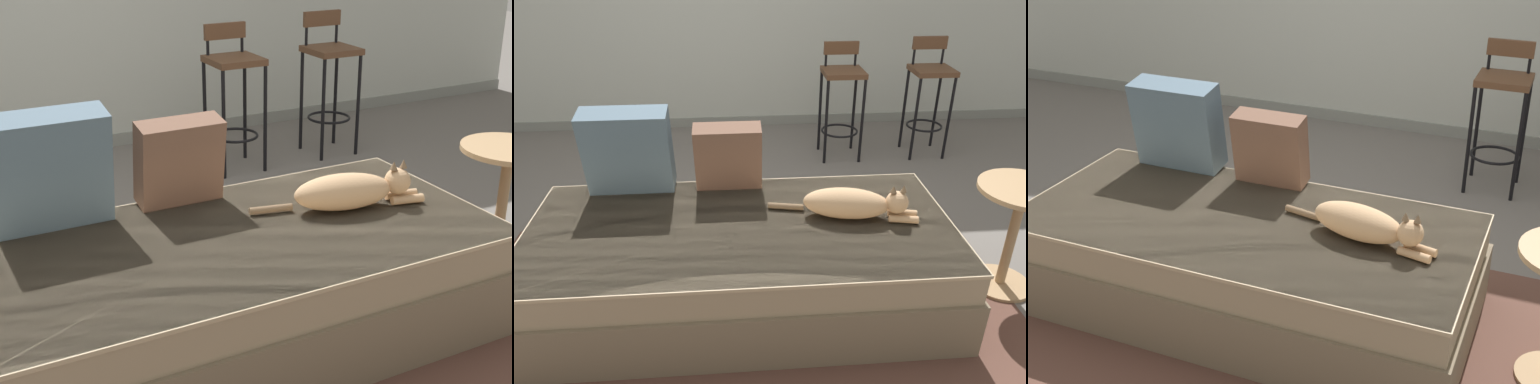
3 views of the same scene
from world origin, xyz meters
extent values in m
plane|color=#66605B|center=(0.00, 0.00, 0.00)|extent=(16.00, 16.00, 0.00)
cube|color=gray|center=(0.00, 2.20, 0.04)|extent=(8.00, 0.02, 0.09)
cube|color=brown|center=(0.00, -0.70, 0.00)|extent=(2.79, 2.11, 0.01)
cube|color=#766750|center=(0.00, -0.40, 0.14)|extent=(2.09, 1.01, 0.29)
cube|color=#9E896B|center=(0.00, -0.40, 0.37)|extent=(2.05, 0.97, 0.16)
cube|color=tan|center=(0.00, -0.40, 0.44)|extent=(2.07, 0.99, 0.02)
cube|color=#4C6070|center=(-0.57, 0.01, 0.68)|extent=(0.45, 0.23, 0.47)
cube|color=brown|center=(-0.05, 0.00, 0.63)|extent=(0.36, 0.18, 0.37)
ellipsoid|color=tan|center=(0.52, -0.36, 0.52)|extent=(0.45, 0.25, 0.15)
sphere|color=tan|center=(0.76, -0.41, 0.55)|extent=(0.11, 0.11, 0.11)
cone|color=brown|center=(0.73, -0.41, 0.62)|extent=(0.03, 0.03, 0.04)
cone|color=brown|center=(0.78, -0.41, 0.62)|extent=(0.03, 0.03, 0.04)
cylinder|color=tan|center=(0.79, -0.45, 0.47)|extent=(0.14, 0.06, 0.04)
cylinder|color=tan|center=(0.80, -0.39, 0.47)|extent=(0.14, 0.06, 0.04)
cylinder|color=brown|center=(0.23, -0.27, 0.47)|extent=(0.18, 0.07, 0.03)
cylinder|color=black|center=(0.73, 1.24, 0.35)|extent=(0.02, 0.02, 0.69)
cylinder|color=black|center=(1.02, 1.24, 0.35)|extent=(0.02, 0.02, 0.69)
cylinder|color=black|center=(0.73, 1.53, 0.35)|extent=(0.02, 0.02, 0.69)
cylinder|color=black|center=(1.02, 1.53, 0.35)|extent=(0.02, 0.02, 0.69)
torus|color=black|center=(0.87, 1.39, 0.22)|extent=(0.31, 0.31, 0.02)
cube|color=brown|center=(0.87, 1.39, 0.71)|extent=(0.32, 0.32, 0.04)
cylinder|color=black|center=(0.75, 1.52, 0.78)|extent=(0.02, 0.02, 0.18)
cylinder|color=black|center=(0.99, 1.52, 0.78)|extent=(0.02, 0.02, 0.18)
cube|color=brown|center=(0.87, 1.52, 0.87)|extent=(0.28, 0.03, 0.10)
cylinder|color=black|center=(1.45, 1.25, 0.35)|extent=(0.02, 0.02, 0.69)
cylinder|color=black|center=(1.73, 1.25, 0.35)|extent=(0.02, 0.02, 0.69)
cylinder|color=black|center=(1.45, 1.53, 0.35)|extent=(0.02, 0.02, 0.69)
cylinder|color=black|center=(1.73, 1.53, 0.35)|extent=(0.02, 0.02, 0.69)
torus|color=black|center=(1.59, 1.39, 0.25)|extent=(0.30, 0.30, 0.02)
cube|color=brown|center=(1.59, 1.39, 0.71)|extent=(0.32, 0.32, 0.04)
cylinder|color=black|center=(1.47, 1.52, 0.80)|extent=(0.02, 0.02, 0.21)
cylinder|color=black|center=(1.71, 1.52, 0.80)|extent=(0.02, 0.02, 0.21)
cube|color=brown|center=(1.59, 1.52, 0.90)|extent=(0.28, 0.03, 0.10)
cylinder|color=tan|center=(1.40, -0.41, 0.29)|extent=(0.05, 0.05, 0.57)
cylinder|color=tan|center=(1.40, -0.41, 0.01)|extent=(0.32, 0.32, 0.02)
cylinder|color=tan|center=(1.40, -0.41, 0.58)|extent=(0.44, 0.44, 0.02)
camera|label=1|loc=(-1.04, -2.60, 1.62)|focal=50.00mm
camera|label=2|loc=(-0.03, -2.46, 1.72)|focal=35.00mm
camera|label=3|loc=(1.28, -2.95, 1.94)|focal=50.00mm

